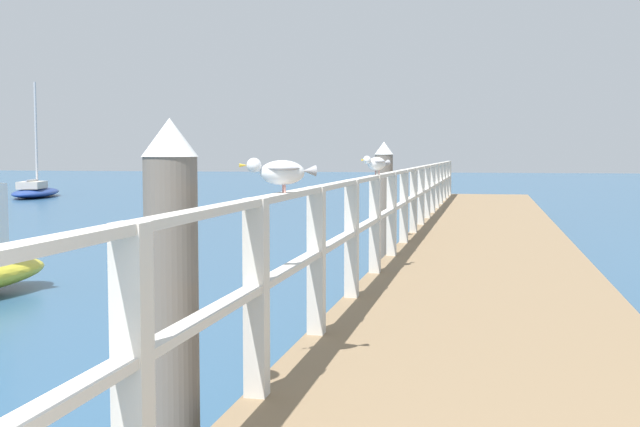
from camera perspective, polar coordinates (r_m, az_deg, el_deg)
The scene contains 7 objects.
pier_deck at distance 13.85m, azimuth 11.50°, elevation -2.50°, with size 2.57×26.96×0.53m, color #846B4C.
pier_railing at distance 13.83m, azimuth 6.56°, elevation 1.45°, with size 0.12×25.48×1.09m.
dock_piling_near at distance 4.37m, azimuth -10.31°, elevation -6.84°, with size 0.29×0.29×2.05m.
dock_piling_far at distance 12.89m, azimuth 4.47°, elevation 0.50°, with size 0.29×0.29×2.05m.
seagull_foreground at distance 4.99m, azimuth -2.75°, elevation 2.98°, with size 0.45×0.26×0.21m.
seagull_background at distance 9.20m, azimuth 3.96°, elevation 3.55°, with size 0.28×0.43×0.21m.
boat_4 at distance 36.72m, azimuth -19.28°, elevation 1.51°, with size 2.80×4.97×4.90m.
Camera 1 is at (0.03, -0.28, 1.87)m, focal length 45.76 mm.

